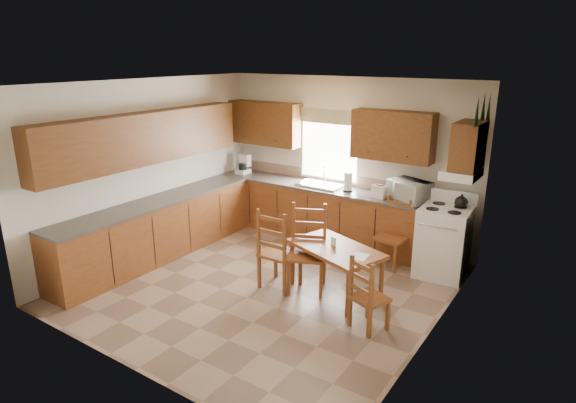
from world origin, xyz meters
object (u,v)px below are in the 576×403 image
Objects in this scene: dining_table at (335,270)px; chair_far_left at (307,250)px; stove at (443,242)px; chair_near_left at (280,248)px; chair_far_right at (391,234)px; microwave at (409,191)px; chair_near_right at (370,293)px.

dining_table is 0.45m from chair_far_left.
chair_near_left is (-1.70, -1.60, 0.07)m from stove.
chair_far_right reaches higher than dining_table.
chair_near_left is at bearing 174.89° from chair_far_left.
chair_far_right is at bearing -81.19° from microwave.
chair_near_right is 1.17m from chair_far_left.
dining_table is 1.37× the size of chair_near_right.
microwave is 2.20m from chair_near_left.
chair_far_left is (-1.35, -1.48, 0.08)m from stove.
chair_far_right reaches higher than chair_near_right.
dining_table is at bearing -82.07° from microwave.
dining_table is 0.92m from chair_near_right.
microwave is at bearing 96.84° from dining_table.
dining_table is at bearing -15.89° from chair_near_right.
dining_table is at bearing -3.84° from chair_far_left.
microwave reaches higher than chair_near_right.
microwave is at bearing -120.23° from chair_near_left.
microwave is (-0.64, 0.26, 0.59)m from stove.
chair_far_left is at bearing -135.68° from stove.
chair_far_right is (-0.46, 1.75, 0.06)m from chair_near_right.
chair_far_left is at bearing -91.86° from microwave.
chair_far_right is (0.63, 1.35, -0.07)m from chair_far_left.
chair_far_right is (0.98, 1.47, -0.05)m from chair_near_left.
chair_far_left reaches higher than chair_near_left.
chair_near_right is (0.73, -0.53, 0.12)m from dining_table.
chair_near_right is at bearing -66.22° from chair_far_right.
chair_near_right is (1.44, -0.28, -0.11)m from chair_near_left.
microwave reaches higher than chair_far_left.
chair_far_left reaches higher than chair_far_right.
stove is at bearing 23.16° from chair_far_left.
stove reaches higher than dining_table.
chair_near_left is at bearing -114.69° from chair_far_right.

